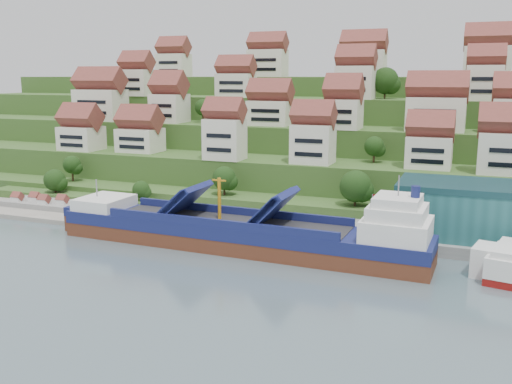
% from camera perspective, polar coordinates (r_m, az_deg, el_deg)
% --- Properties ---
extents(ground, '(300.00, 300.00, 0.00)m').
position_cam_1_polar(ground, '(104.27, 0.54, -6.02)').
color(ground, slate).
rests_on(ground, ground).
extents(quay, '(180.00, 14.00, 2.20)m').
position_cam_1_polar(quay, '(113.19, 12.82, -4.31)').
color(quay, gray).
rests_on(quay, ground).
extents(pebble_beach, '(45.00, 20.00, 1.00)m').
position_cam_1_polar(pebble_beach, '(143.72, -19.83, -1.58)').
color(pebble_beach, gray).
rests_on(pebble_beach, ground).
extents(hillside, '(260.00, 128.00, 31.00)m').
position_cam_1_polar(hillside, '(200.73, 11.12, 5.40)').
color(hillside, '#2D4C1E').
rests_on(hillside, ground).
extents(hillside_village, '(157.42, 63.18, 28.79)m').
position_cam_1_polar(hillside_village, '(157.08, 8.96, 8.83)').
color(hillside_village, white).
rests_on(hillside_village, ground).
extents(hillside_trees, '(136.07, 62.34, 30.61)m').
position_cam_1_polar(hillside_trees, '(146.08, 8.04, 6.23)').
color(hillside_trees, '#204216').
rests_on(hillside_trees, ground).
extents(flagpole, '(1.28, 0.16, 8.00)m').
position_cam_1_polar(flagpole, '(107.24, 11.56, -1.94)').
color(flagpole, gray).
rests_on(flagpole, quay).
extents(beach_huts, '(14.40, 3.70, 2.20)m').
position_cam_1_polar(beach_huts, '(143.79, -20.80, -0.99)').
color(beach_huts, white).
rests_on(beach_huts, pebble_beach).
extents(cargo_ship, '(70.55, 12.93, 15.49)m').
position_cam_1_polar(cargo_ship, '(104.80, -0.91, -4.20)').
color(cargo_ship, '#5C2E1C').
rests_on(cargo_ship, ground).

